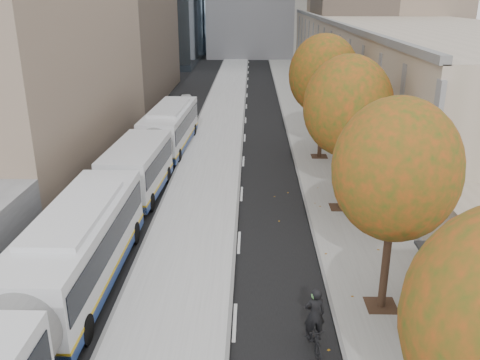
{
  "coord_description": "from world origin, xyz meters",
  "views": [
    {
      "loc": [
        -1.13,
        -2.74,
        10.61
      ],
      "look_at": [
        -1.64,
        19.46,
        2.5
      ],
      "focal_mm": 38.0,
      "sensor_mm": 36.0,
      "label": 1
    }
  ],
  "objects_px": {
    "bus_far": "(158,142)",
    "cyclist": "(314,329)",
    "bus_shelter": "(471,286)",
    "distant_car": "(186,101)",
    "bus_near": "(36,310)"
  },
  "relations": [
    {
      "from": "bus_shelter",
      "to": "bus_far",
      "type": "bearing_deg",
      "value": 125.44
    },
    {
      "from": "bus_near",
      "to": "bus_shelter",
      "type": "bearing_deg",
      "value": 3.6
    },
    {
      "from": "bus_far",
      "to": "distant_car",
      "type": "distance_m",
      "value": 18.87
    },
    {
      "from": "bus_shelter",
      "to": "bus_far",
      "type": "distance_m",
      "value": 22.2
    },
    {
      "from": "bus_far",
      "to": "distant_car",
      "type": "xyz_separation_m",
      "value": [
        -0.55,
        18.83,
        -1.0
      ]
    },
    {
      "from": "bus_shelter",
      "to": "distant_car",
      "type": "xyz_separation_m",
      "value": [
        -13.42,
        36.91,
        -1.59
      ]
    },
    {
      "from": "bus_shelter",
      "to": "bus_near",
      "type": "height_order",
      "value": "bus_near"
    },
    {
      "from": "bus_near",
      "to": "cyclist",
      "type": "bearing_deg",
      "value": 2.63
    },
    {
      "from": "bus_shelter",
      "to": "bus_near",
      "type": "distance_m",
      "value": 13.34
    },
    {
      "from": "bus_far",
      "to": "distant_car",
      "type": "bearing_deg",
      "value": 94.14
    },
    {
      "from": "bus_far",
      "to": "cyclist",
      "type": "distance_m",
      "value": 20.19
    },
    {
      "from": "bus_shelter",
      "to": "cyclist",
      "type": "xyz_separation_m",
      "value": [
        -4.82,
        -0.42,
        -1.34
      ]
    },
    {
      "from": "bus_shelter",
      "to": "cyclist",
      "type": "distance_m",
      "value": 5.02
    },
    {
      "from": "bus_near",
      "to": "bus_far",
      "type": "xyz_separation_m",
      "value": [
        0.44,
        18.84,
        -0.05
      ]
    },
    {
      "from": "cyclist",
      "to": "distant_car",
      "type": "bearing_deg",
      "value": 94.0
    }
  ]
}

